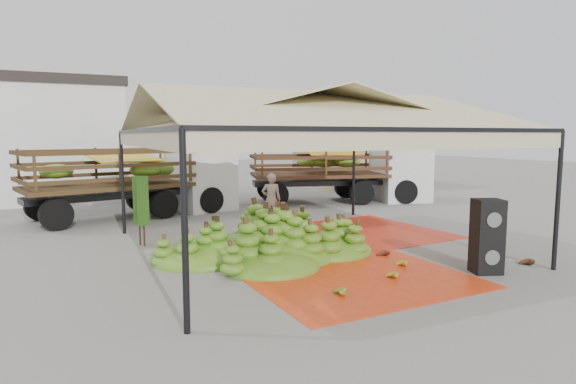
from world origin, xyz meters
name	(u,v)px	position (x,y,z in m)	size (l,w,h in m)	color
ground	(306,249)	(0.00, 0.00, 0.00)	(90.00, 90.00, 0.00)	slate
canopy_tent	(306,119)	(0.00, 0.00, 3.30)	(8.10, 8.10, 4.00)	black
building_tan	(357,150)	(10.00, 13.00, 2.07)	(6.30, 5.30, 4.10)	tan
tarp_left	(352,275)	(-0.20, -2.52, 0.01)	(4.36, 4.15, 0.01)	#E74115
tarp_right	(363,232)	(2.58, 1.20, 0.01)	(4.20, 4.41, 0.01)	red
banana_heap	(271,232)	(-1.10, -0.33, 0.60)	(5.56, 4.56, 1.19)	#4B7618
hand_yellow_a	(400,263)	(1.09, -2.43, 0.10)	(0.43, 0.35, 0.20)	gold
hand_yellow_b	(389,274)	(0.33, -3.08, 0.10)	(0.46, 0.38, 0.21)	gold
hand_red_a	(526,261)	(3.70, -3.55, 0.11)	(0.47, 0.39, 0.22)	#5E3015
hand_red_b	(383,253)	(1.27, -1.56, 0.10)	(0.45, 0.37, 0.21)	#5D2C15
hand_green	(336,290)	(-1.17, -3.50, 0.11)	(0.47, 0.39, 0.22)	#527318
hanging_bunches	(346,147)	(0.87, -0.50, 2.62)	(1.74, 0.24, 0.20)	#57811B
speaker_stack	(487,236)	(2.47, -3.55, 0.79)	(0.70, 0.66, 1.57)	black
banana_leaves	(144,244)	(-3.70, 2.29, 0.00)	(0.96, 1.36, 3.70)	#38721E
vendor	(271,200)	(0.42, 3.24, 0.86)	(0.62, 0.41, 1.71)	gray
truck_left	(142,173)	(-2.98, 7.20, 1.55)	(7.71, 4.18, 2.52)	#4B3119
truck_right	(347,165)	(5.72, 7.24, 1.61)	(8.03, 4.47, 2.62)	#4B2F19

